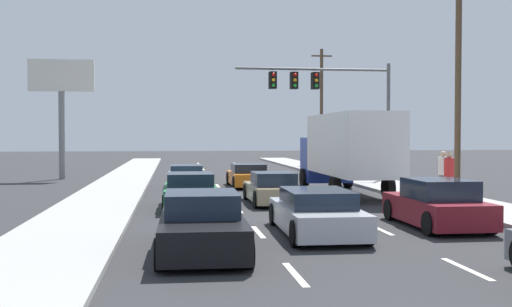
{
  "coord_description": "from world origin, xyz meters",
  "views": [
    {
      "loc": [
        -3.95,
        -5.34,
        2.61
      ],
      "look_at": [
        -0.81,
        17.74,
        1.9
      ],
      "focal_mm": 42.74,
      "sensor_mm": 36.0,
      "label": 1
    }
  ],
  "objects_px": {
    "car_silver": "(316,213)",
    "box_truck": "(346,148)",
    "car_green": "(190,192)",
    "car_tan": "(272,189)",
    "utility_pole_far": "(321,106)",
    "pedestrian_mid_block": "(443,173)",
    "car_white": "(186,178)",
    "car_black": "(202,225)",
    "car_maroon": "(437,205)",
    "car_orange": "(248,176)",
    "pedestrian_near_corner": "(449,176)",
    "utility_pole_mid": "(458,77)",
    "roadside_billboard": "(61,95)",
    "traffic_signal_mast": "(319,89)"
  },
  "relations": [
    {
      "from": "car_maroon",
      "to": "traffic_signal_mast",
      "type": "distance_m",
      "value": 18.09
    },
    {
      "from": "car_tan",
      "to": "car_green",
      "type": "bearing_deg",
      "value": -161.42
    },
    {
      "from": "car_tan",
      "to": "utility_pole_far",
      "type": "xyz_separation_m",
      "value": [
        9.09,
        29.08,
        4.64
      ]
    },
    {
      "from": "car_green",
      "to": "car_black",
      "type": "distance_m",
      "value": 8.21
    },
    {
      "from": "car_tan",
      "to": "pedestrian_mid_block",
      "type": "height_order",
      "value": "pedestrian_mid_block"
    },
    {
      "from": "car_black",
      "to": "pedestrian_mid_block",
      "type": "xyz_separation_m",
      "value": [
        10.2,
        9.82,
        0.46
      ]
    },
    {
      "from": "utility_pole_far",
      "to": "pedestrian_mid_block",
      "type": "bearing_deg",
      "value": -94.0
    },
    {
      "from": "car_black",
      "to": "utility_pole_mid",
      "type": "height_order",
      "value": "utility_pole_mid"
    },
    {
      "from": "pedestrian_near_corner",
      "to": "traffic_signal_mast",
      "type": "bearing_deg",
      "value": 100.25
    },
    {
      "from": "car_silver",
      "to": "utility_pole_far",
      "type": "xyz_separation_m",
      "value": [
        9.11,
        36.34,
        4.62
      ]
    },
    {
      "from": "box_truck",
      "to": "pedestrian_near_corner",
      "type": "height_order",
      "value": "box_truck"
    },
    {
      "from": "car_green",
      "to": "car_tan",
      "type": "distance_m",
      "value": 3.31
    },
    {
      "from": "car_white",
      "to": "utility_pole_mid",
      "type": "relative_size",
      "value": 0.41
    },
    {
      "from": "car_black",
      "to": "car_tan",
      "type": "bearing_deg",
      "value": 71.47
    },
    {
      "from": "car_silver",
      "to": "box_truck",
      "type": "xyz_separation_m",
      "value": [
        3.77,
        10.19,
        1.48
      ]
    },
    {
      "from": "box_truck",
      "to": "car_maroon",
      "type": "xyz_separation_m",
      "value": [
        -0.08,
        -9.39,
        -1.42
      ]
    },
    {
      "from": "car_white",
      "to": "car_black",
      "type": "bearing_deg",
      "value": -89.96
    },
    {
      "from": "pedestrian_mid_block",
      "to": "car_tan",
      "type": "bearing_deg",
      "value": -175.51
    },
    {
      "from": "car_silver",
      "to": "pedestrian_near_corner",
      "type": "relative_size",
      "value": 2.53
    },
    {
      "from": "utility_pole_far",
      "to": "car_silver",
      "type": "bearing_deg",
      "value": -104.07
    },
    {
      "from": "car_orange",
      "to": "traffic_signal_mast",
      "type": "xyz_separation_m",
      "value": [
        4.49,
        3.38,
        4.7
      ]
    },
    {
      "from": "car_white",
      "to": "car_black",
      "type": "xyz_separation_m",
      "value": [
        0.01,
        -16.31,
        0.06
      ]
    },
    {
      "from": "car_maroon",
      "to": "pedestrian_near_corner",
      "type": "xyz_separation_m",
      "value": [
        2.98,
        5.55,
        0.44
      ]
    },
    {
      "from": "car_silver",
      "to": "box_truck",
      "type": "relative_size",
      "value": 0.52
    },
    {
      "from": "car_white",
      "to": "car_black",
      "type": "relative_size",
      "value": 0.9
    },
    {
      "from": "car_orange",
      "to": "car_maroon",
      "type": "relative_size",
      "value": 1.03
    },
    {
      "from": "car_white",
      "to": "utility_pole_mid",
      "type": "bearing_deg",
      "value": -15.6
    },
    {
      "from": "traffic_signal_mast",
      "to": "utility_pole_mid",
      "type": "distance_m",
      "value": 8.76
    },
    {
      "from": "car_green",
      "to": "traffic_signal_mast",
      "type": "bearing_deg",
      "value": 57.66
    },
    {
      "from": "car_white",
      "to": "utility_pole_far",
      "type": "relative_size",
      "value": 0.42
    },
    {
      "from": "car_maroon",
      "to": "pedestrian_near_corner",
      "type": "height_order",
      "value": "pedestrian_near_corner"
    },
    {
      "from": "car_black",
      "to": "car_maroon",
      "type": "bearing_deg",
      "value": 22.47
    },
    {
      "from": "utility_pole_far",
      "to": "pedestrian_mid_block",
      "type": "height_order",
      "value": "utility_pole_far"
    },
    {
      "from": "utility_pole_mid",
      "to": "pedestrian_mid_block",
      "type": "distance_m",
      "value": 5.6
    },
    {
      "from": "pedestrian_near_corner",
      "to": "pedestrian_mid_block",
      "type": "height_order",
      "value": "pedestrian_near_corner"
    },
    {
      "from": "utility_pole_far",
      "to": "roadside_billboard",
      "type": "distance_m",
      "value": 24.3
    },
    {
      "from": "car_white",
      "to": "pedestrian_near_corner",
      "type": "xyz_separation_m",
      "value": [
        9.77,
        -7.95,
        0.52
      ]
    },
    {
      "from": "car_tan",
      "to": "traffic_signal_mast",
      "type": "bearing_deg",
      "value": 67.77
    },
    {
      "from": "car_black",
      "to": "car_maroon",
      "type": "height_order",
      "value": "car_maroon"
    },
    {
      "from": "utility_pole_mid",
      "to": "box_truck",
      "type": "bearing_deg",
      "value": -172.88
    },
    {
      "from": "car_tan",
      "to": "car_silver",
      "type": "height_order",
      "value": "car_tan"
    },
    {
      "from": "car_silver",
      "to": "roadside_billboard",
      "type": "height_order",
      "value": "roadside_billboard"
    },
    {
      "from": "car_maroon",
      "to": "car_white",
      "type": "bearing_deg",
      "value": 116.67
    },
    {
      "from": "pedestrian_near_corner",
      "to": "utility_pole_far",
      "type": "bearing_deg",
      "value": 85.35
    },
    {
      "from": "car_silver",
      "to": "traffic_signal_mast",
      "type": "relative_size",
      "value": 0.52
    },
    {
      "from": "car_green",
      "to": "pedestrian_near_corner",
      "type": "height_order",
      "value": "pedestrian_near_corner"
    },
    {
      "from": "box_truck",
      "to": "car_silver",
      "type": "bearing_deg",
      "value": -110.29
    },
    {
      "from": "box_truck",
      "to": "utility_pole_far",
      "type": "distance_m",
      "value": 26.88
    },
    {
      "from": "roadside_billboard",
      "to": "utility_pole_far",
      "type": "bearing_deg",
      "value": 37.22
    },
    {
      "from": "car_orange",
      "to": "utility_pole_mid",
      "type": "relative_size",
      "value": 0.41
    }
  ]
}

